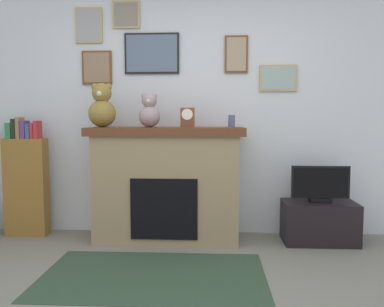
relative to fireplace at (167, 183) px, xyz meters
The scene contains 10 objects.
back_wall 0.84m from the fireplace, 54.72° to the left, with size 5.20×0.15×2.60m.
fireplace is the anchor object (origin of this frame).
bookshelf 1.48m from the fireplace, behind, with size 0.43×0.16×1.23m.
tv_stand 1.55m from the fireplace, ahead, with size 0.70×0.40×0.40m, color black.
television 1.50m from the fireplace, ahead, with size 0.56×0.14×0.36m.
area_rug 1.10m from the fireplace, 90.00° to the right, with size 1.74×1.05×0.01m, color #2B412E.
candle_jar 0.89m from the fireplace, ahead, with size 0.07×0.07×0.12m, color #4C517A.
mantel_clock 0.69m from the fireplace, ahead, with size 0.13×0.10×0.19m.
teddy_bear_grey 0.99m from the fireplace, behind, with size 0.27×0.27×0.43m.
teddy_bear_cream 0.73m from the fireplace, behind, with size 0.21×0.21×0.34m.
Camera 1 is at (0.22, -2.26, 1.22)m, focal length 37.34 mm.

